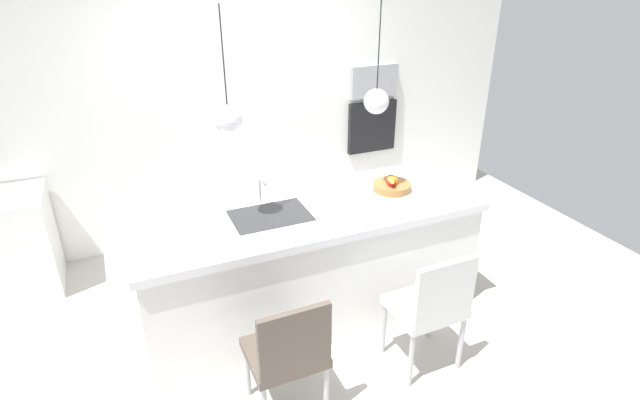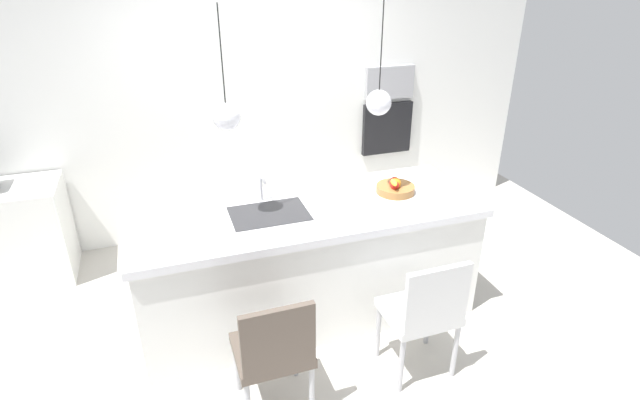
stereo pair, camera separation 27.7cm
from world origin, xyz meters
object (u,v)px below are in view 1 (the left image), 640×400
(microwave, at_px, (374,81))
(oven, at_px, (372,127))
(fruit_bowl, at_px, (392,185))
(chair_near, at_px, (288,352))
(chair_middle, at_px, (431,305))

(microwave, xyz_separation_m, oven, (0.00, 0.00, -0.50))
(fruit_bowl, distance_m, oven, 1.69)
(chair_near, bearing_deg, chair_middle, 0.00)
(chair_near, distance_m, chair_middle, 1.02)
(chair_near, xyz_separation_m, chair_middle, (1.02, 0.00, 0.04))
(chair_middle, bearing_deg, chair_near, -180.00)
(oven, bearing_deg, fruit_bowl, -113.37)
(fruit_bowl, bearing_deg, oven, 66.63)
(fruit_bowl, relative_size, chair_middle, 0.32)
(chair_near, bearing_deg, oven, 52.47)
(fruit_bowl, relative_size, oven, 0.54)
(oven, xyz_separation_m, chair_middle, (-0.88, -2.48, -0.41))
(chair_middle, bearing_deg, oven, 70.36)
(fruit_bowl, xyz_separation_m, chair_near, (-1.23, -0.93, -0.50))
(chair_near, relative_size, chair_middle, 0.95)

